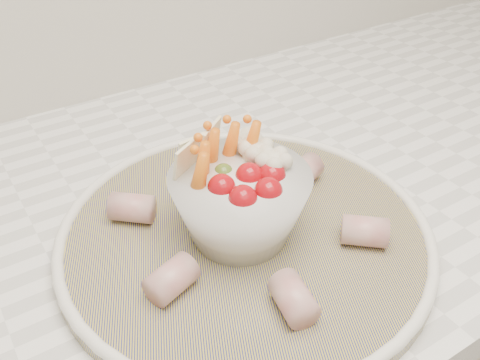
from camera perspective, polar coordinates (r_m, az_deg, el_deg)
serving_platter at (r=0.56m, az=0.55°, el=-5.70°), size 0.52×0.52×0.02m
veggie_bowl at (r=0.53m, az=-0.02°, el=-2.05°), size 0.14×0.14×0.11m
cured_meat_rolls at (r=0.55m, az=0.56°, el=-4.19°), size 0.25×0.27×0.03m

